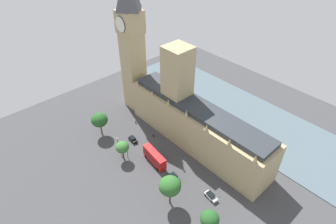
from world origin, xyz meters
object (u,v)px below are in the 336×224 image
object	(u,v)px
parliament_building	(194,120)
plane_tree_trailing	(170,186)
clock_tower	(131,41)
double_decker_bus_by_river_gate	(154,157)
plane_tree_leading	(210,219)
pedestrian_kerbside	(153,135)
car_black_far_end	(133,139)
street_lamp_slot_10	(117,141)
pedestrian_under_trees	(136,122)
plane_tree_opposite_hall	(122,147)
car_dark_green_corner	(174,177)
plane_tree_midblock	(100,120)
street_lamp_slot_11	(127,149)
car_silver_near_tower	(211,196)

from	to	relation	value
parliament_building	plane_tree_trailing	xyz separation A→B (m)	(24.50, 14.28, -2.05)
clock_tower	double_decker_bus_by_river_gate	size ratio (longest dim) A/B	5.34
plane_tree_leading	plane_tree_trailing	bearing A→B (deg)	-85.18
pedestrian_kerbside	plane_tree_trailing	size ratio (longest dim) A/B	0.15
car_black_far_end	street_lamp_slot_10	world-z (taller)	street_lamp_slot_10
street_lamp_slot_10	double_decker_bus_by_river_gate	bearing A→B (deg)	112.95
pedestrian_under_trees	plane_tree_opposite_hall	bearing A→B (deg)	-167.95
parliament_building	plane_tree_opposite_hall	distance (m)	26.56
pedestrian_under_trees	plane_tree_opposite_hall	world-z (taller)	plane_tree_opposite_hall
street_lamp_slot_10	car_black_far_end	bearing A→B (deg)	-177.71
plane_tree_leading	plane_tree_opposite_hall	world-z (taller)	plane_tree_leading
car_black_far_end	clock_tower	bearing A→B (deg)	-126.44
car_black_far_end	plane_tree_trailing	distance (m)	30.76
car_dark_green_corner	pedestrian_kerbside	bearing A→B (deg)	-108.05
double_decker_bus_by_river_gate	car_dark_green_corner	size ratio (longest dim) A/B	2.53
parliament_building	plane_tree_midblock	world-z (taller)	parliament_building
plane_tree_midblock	car_black_far_end	bearing A→B (deg)	119.62
pedestrian_kerbside	street_lamp_slot_10	size ratio (longest dim) A/B	0.28
parliament_building	street_lamp_slot_11	size ratio (longest dim) A/B	9.22
plane_tree_midblock	double_decker_bus_by_river_gate	bearing A→B (deg)	102.44
car_dark_green_corner	street_lamp_slot_10	xyz separation A→B (m)	(5.85, -23.01, 3.21)
plane_tree_midblock	plane_tree_opposite_hall	bearing A→B (deg)	85.43
double_decker_bus_by_river_gate	plane_tree_trailing	bearing A→B (deg)	71.53
double_decker_bus_by_river_gate	car_silver_near_tower	size ratio (longest dim) A/B	2.33
pedestrian_kerbside	car_black_far_end	bearing A→B (deg)	47.44
car_silver_near_tower	pedestrian_kerbside	bearing A→B (deg)	-92.18
clock_tower	parliament_building	bearing A→B (deg)	92.43
plane_tree_opposite_hall	street_lamp_slot_10	bearing A→B (deg)	-103.20
plane_tree_leading	street_lamp_slot_10	bearing A→B (deg)	-90.12
plane_tree_midblock	pedestrian_under_trees	bearing A→B (deg)	165.57
double_decker_bus_by_river_gate	parliament_building	bearing A→B (deg)	-177.18
parliament_building	pedestrian_under_trees	distance (m)	25.98
parliament_building	car_dark_green_corner	xyz separation A→B (m)	(17.40, 8.60, -8.87)
car_black_far_end	street_lamp_slot_11	bearing A→B (deg)	45.96
double_decker_bus_by_river_gate	plane_tree_leading	bearing A→B (deg)	84.80
pedestrian_kerbside	street_lamp_slot_10	bearing A→B (deg)	60.23
pedestrian_kerbside	pedestrian_under_trees	distance (m)	11.22
plane_tree_opposite_hall	plane_tree_midblock	xyz separation A→B (m)	(-1.30, -16.27, 1.43)
parliament_building	plane_tree_trailing	bearing A→B (deg)	30.23
street_lamp_slot_11	plane_tree_midblock	bearing A→B (deg)	-90.10
pedestrian_kerbside	plane_tree_leading	world-z (taller)	plane_tree_leading
car_silver_near_tower	car_black_far_end	bearing A→B (deg)	-80.13
double_decker_bus_by_river_gate	plane_tree_trailing	world-z (taller)	plane_tree_trailing
street_lamp_slot_11	car_silver_near_tower	bearing A→B (deg)	106.22
clock_tower	car_silver_near_tower	xyz separation A→B (m)	(12.89, 53.92, -28.70)
car_dark_green_corner	pedestrian_kerbside	distance (m)	21.31
plane_tree_trailing	plane_tree_opposite_hall	world-z (taller)	plane_tree_trailing
plane_tree_trailing	car_black_far_end	bearing A→B (deg)	-105.15
pedestrian_under_trees	plane_tree_midblock	world-z (taller)	plane_tree_midblock
plane_tree_trailing	plane_tree_midblock	size ratio (longest dim) A/B	1.10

